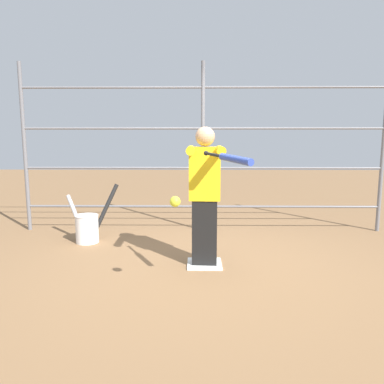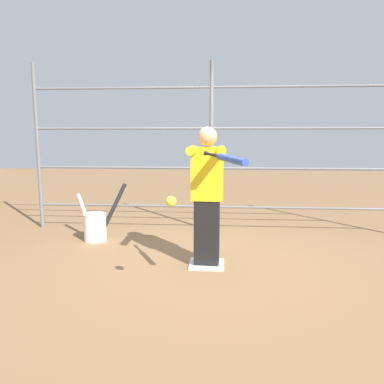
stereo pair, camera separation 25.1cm
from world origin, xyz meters
TOP-DOWN VIEW (x-y plane):
  - ground_plane at (0.00, 0.00)m, footprint 24.00×24.00m
  - home_plate at (0.00, 0.00)m, footprint 0.40×0.40m
  - fence_backstop at (0.00, -1.60)m, footprint 5.60×0.06m
  - batter at (0.00, 0.02)m, footprint 0.41×0.55m
  - baseball_bat_swinging at (-0.22, 0.85)m, footprint 0.41×0.74m
  - softball_in_flight at (0.28, 0.96)m, footprint 0.10×0.10m
  - bat_bucket at (1.63, -0.92)m, footprint 0.83×0.59m

SIDE VIEW (x-z plane):
  - ground_plane at x=0.00m, z-range 0.00..0.00m
  - home_plate at x=0.00m, z-range 0.00..0.02m
  - bat_bucket at x=1.63m, z-range -0.18..0.62m
  - batter at x=0.00m, z-range 0.06..1.66m
  - softball_in_flight at x=0.28m, z-range 0.88..0.97m
  - baseball_bat_swinging at x=-0.22m, z-range 1.25..1.35m
  - fence_backstop at x=0.00m, z-range 0.00..2.60m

